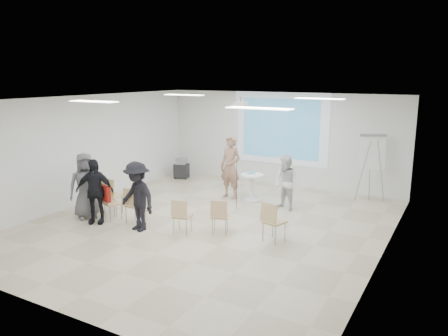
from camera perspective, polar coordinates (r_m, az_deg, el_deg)
The scene contains 30 objects.
floor at distance 10.65m, azimuth -2.12°, elevation -7.65°, with size 8.00×9.00×0.10m, color beige.
ceiling at distance 10.03m, azimuth -2.26°, elevation 9.25°, with size 8.00×9.00×0.10m, color white.
wall_back at distance 14.25m, azimuth 7.41°, elevation 3.76°, with size 8.00×0.10×3.00m, color silver.
wall_left at distance 12.78m, azimuth -17.89°, elevation 2.31°, with size 0.10×9.00×3.00m, color silver.
wall_right at distance 8.87m, azimuth 20.77°, elevation -2.07°, with size 0.10×9.00×3.00m, color silver.
projection_halo at distance 14.14m, azimuth 7.35°, elevation 5.13°, with size 3.20×0.01×2.30m, color silver.
projection_image at distance 14.13m, azimuth 7.33°, elevation 5.12°, with size 2.60×0.01×1.90m, color teal.
pedestal_table at distance 12.43m, azimuth 3.67°, elevation -2.34°, with size 0.81×0.81×0.81m.
player_left at distance 12.63m, azimuth 0.85°, elevation 0.68°, with size 0.76×0.52×2.09m, color #A37864.
player_right at distance 11.66m, azimuth 8.11°, elevation -1.56°, with size 0.79×0.63×1.63m, color white.
controller_left at distance 12.70m, azimuth 2.11°, elevation 2.26°, with size 0.04×0.13×0.04m, color white.
controller_right at distance 11.89m, azimuth 7.79°, elevation 0.13°, with size 0.04×0.11×0.04m, color white.
chair_far_left at distance 11.53m, azimuth -14.74°, elevation -3.21°, with size 0.54×0.57×0.98m.
chair_left_mid at distance 11.18m, azimuth -14.67°, elevation -4.23°, with size 0.50×0.52×0.81m.
chair_left_inner at distance 10.77m, azimuth -11.76°, elevation -4.46°, with size 0.42×0.45×0.89m.
chair_center at distance 9.93m, azimuth -5.62°, elevation -5.97°, with size 0.45×0.47×0.81m.
chair_right_inner at distance 9.86m, azimuth -0.59°, elevation -6.03°, with size 0.50×0.52×0.81m.
chair_right_far at distance 9.44m, azimuth 6.30°, elevation -6.64°, with size 0.52×0.54×0.89m.
red_jacket at distance 10.99m, azimuth -15.19°, elevation -3.23°, with size 0.39×0.09×0.38m, color #A01B13.
laptop at distance 10.86m, azimuth -11.41°, elevation -4.58°, with size 0.32×0.24×0.03m, color black.
audience_left at distance 10.95m, azimuth -16.57°, elevation -2.35°, with size 1.06×0.63×1.82m, color black.
audience_mid at distance 10.19m, azimuth -11.29°, elevation -3.08°, with size 1.19×0.65×1.84m, color black.
audience_outer at distance 11.42m, azimuth -17.66°, elevation -1.75°, with size 0.90×0.60×1.85m, color slate.
flipchart_easel at distance 12.88m, azimuth 18.80°, elevation 1.93°, with size 0.79×0.62×1.92m.
av_cart at distance 15.24m, azimuth -5.58°, elevation -0.13°, with size 0.56×0.50×0.71m.
ceiling_projector at distance 11.30m, azimuth 2.17°, elevation 7.74°, with size 0.30×0.25×3.00m.
fluor_panel_nw at distance 12.80m, azimuth -5.26°, elevation 9.48°, with size 1.20×0.30×0.02m, color white.
fluor_panel_ne at distance 11.04m, azimuth 12.34°, elevation 8.83°, with size 1.20×0.30×0.02m, color white.
fluor_panel_sw at distance 10.11m, azimuth -16.66°, elevation 8.33°, with size 1.20×0.30×0.02m, color white.
fluor_panel_se at distance 7.77m, azimuth 4.62°, elevation 7.78°, with size 1.20×0.30×0.02m, color white.
Camera 1 is at (5.24, -8.54, 3.56)m, focal length 35.00 mm.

